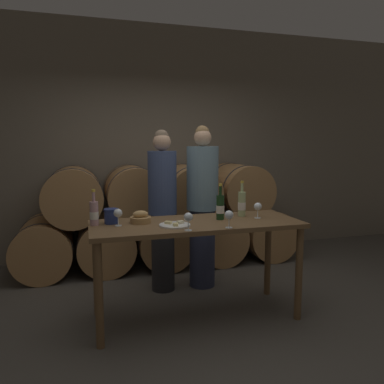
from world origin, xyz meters
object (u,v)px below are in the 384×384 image
Objects in this scene: wine_glass_center at (229,215)px; wine_glass_right at (258,207)px; wine_bottle_red at (220,207)px; wine_bottle_rose at (94,213)px; person_right at (202,206)px; bread_basket at (141,218)px; wine_glass_far_left at (118,214)px; wine_bottle_white at (242,204)px; wine_glass_left at (188,218)px; blue_crock at (111,215)px; person_left at (163,209)px; cheese_plate at (175,225)px; tasting_table at (196,234)px.

wine_glass_center is 1.00× the size of wine_glass_right.
wine_bottle_red is at bearing 172.96° from wine_glass_right.
wine_bottle_rose is at bearing 175.62° from wine_glass_right.
wine_glass_center is at bearing -95.35° from person_right.
person_right reaches higher than bread_basket.
wine_glass_far_left is at bearing 178.61° from wine_glass_right.
wine_bottle_white is 1.18m from wine_glass_far_left.
wine_glass_far_left and wine_glass_right have the same top height.
wine_glass_right is (1.08, -0.10, 0.06)m from bread_basket.
person_right is at bearing 35.63° from wine_glass_far_left.
wine_glass_right is at bearing -1.39° from wine_glass_far_left.
wine_bottle_white reaches higher than wine_glass_left.
blue_crock is 1.34m from wine_glass_right.
wine_bottle_white is (0.65, -0.59, 0.12)m from person_left.
wine_bottle_rose is 2.11× the size of wine_glass_left.
person_left is at bearing 179.99° from person_right.
person_right is 9.68× the size of bread_basket.
blue_crock reaches higher than cheese_plate.
wine_glass_left is at bearing -89.99° from person_left.
tasting_table is at bearing 122.11° from wine_glass_center.
wine_glass_right is at bearing -4.38° from wine_bottle_rose.
blue_crock is at bearing 170.49° from bread_basket.
cheese_plate is at bearing -94.48° from person_left.
wine_bottle_rose is at bearing -139.50° from person_left.
tasting_table is at bearing -170.17° from wine_bottle_red.
wine_glass_far_left is (-0.52, -0.70, 0.10)m from person_left.
wine_glass_left reaches higher than tasting_table.
person_right is 1.04m from wine_glass_center.
wine_bottle_white is at bearing 128.07° from wine_glass_right.
wine_bottle_rose is at bearing 178.13° from bread_basket.
wine_glass_right is (0.76, -0.73, 0.10)m from person_left.
wine_glass_left is at bearing -146.44° from wine_bottle_white.
wine_bottle_red is (0.24, 0.04, 0.23)m from tasting_table.
wine_bottle_rose is 0.21m from wine_glass_far_left.
bread_basket is (-0.48, 0.10, 0.15)m from tasting_table.
person_right is 1.32m from wine_bottle_rose.
wine_glass_far_left and wine_glass_left have the same top height.
person_right is 12.11× the size of wine_glass_left.
wine_bottle_white is 2.61× the size of blue_crock.
wine_glass_right reaches higher than cheese_plate.
wine_glass_right is (0.82, 0.11, 0.10)m from cheese_plate.
blue_crock is (-0.73, 0.14, 0.18)m from tasting_table.
bread_basket is 0.69× the size of cheese_plate.
wine_bottle_rose is at bearing 161.46° from cheese_plate.
person_left is at bearing 108.77° from wine_glass_center.
wine_glass_right is (0.76, 0.30, 0.00)m from wine_glass_left.
wine_bottle_rose is (-0.72, -0.61, 0.10)m from person_left.
wine_bottle_white is 1.86× the size of bread_basket.
blue_crock is at bearing 154.40° from wine_glass_center.
person_right is 5.73× the size of wine_bottle_rose.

